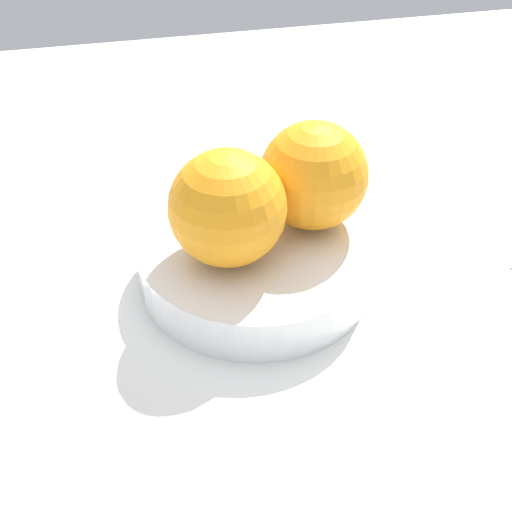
% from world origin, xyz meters
% --- Properties ---
extents(ground_plane, '(1.10, 1.10, 0.02)m').
position_xyz_m(ground_plane, '(0.00, 0.00, -0.01)').
color(ground_plane, white).
extents(fruit_bowl, '(0.19, 0.19, 0.04)m').
position_xyz_m(fruit_bowl, '(0.00, 0.00, 0.02)').
color(fruit_bowl, white).
rests_on(fruit_bowl, ground_plane).
extents(orange_in_bowl_0, '(0.09, 0.09, 0.09)m').
position_xyz_m(orange_in_bowl_0, '(0.05, 0.02, 0.08)').
color(orange_in_bowl_0, orange).
rests_on(orange_in_bowl_0, fruit_bowl).
extents(orange_in_bowl_1, '(0.09, 0.09, 0.09)m').
position_xyz_m(orange_in_bowl_1, '(-0.02, -0.01, 0.08)').
color(orange_in_bowl_1, orange).
rests_on(orange_in_bowl_1, fruit_bowl).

